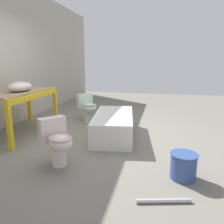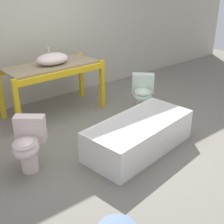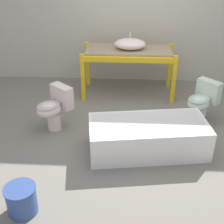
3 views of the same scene
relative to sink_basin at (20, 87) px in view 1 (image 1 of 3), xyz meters
The scene contains 8 objects.
ground_plane 1.55m from the sink_basin, 84.14° to the right, with size 12.00×12.00×0.00m, color slate.
shelving_rack 0.24m from the sink_basin, 127.87° to the left, with size 1.64×0.74×0.85m.
sink_basin is the anchor object (origin of this frame).
bathtub_main 1.93m from the sink_basin, 81.19° to the right, with size 1.65×0.93×0.43m.
toilet_near 1.60m from the sink_basin, 40.41° to the right, with size 0.60×0.61×0.66m.
toilet_far 1.79m from the sink_basin, 130.44° to the right, with size 0.59×0.62×0.66m.
bucket_white 3.25m from the sink_basin, 110.20° to the right, with size 0.34×0.34×0.33m.
loose_pipe 3.32m from the sink_basin, 121.08° to the right, with size 0.18×0.56×0.04m.
Camera 1 is at (-3.82, -1.43, 1.43)m, focal length 35.00 mm.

